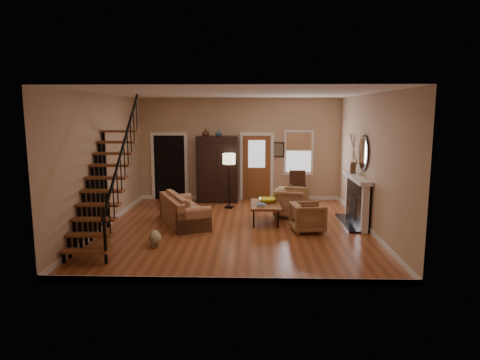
{
  "coord_description": "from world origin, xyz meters",
  "views": [
    {
      "loc": [
        0.41,
        -10.32,
        2.89
      ],
      "look_at": [
        0.1,
        0.4,
        1.15
      ],
      "focal_mm": 32.0,
      "sensor_mm": 36.0,
      "label": 1
    }
  ],
  "objects_px": {
    "sofa": "(184,211)",
    "armchair_left": "(308,217)",
    "armoire": "(217,169)",
    "coffee_table": "(265,213)",
    "armchair_right": "(292,203)",
    "side_chair": "(298,187)",
    "floor_lamp": "(229,181)"
  },
  "relations": [
    {
      "from": "sofa",
      "to": "armchair_right",
      "type": "height_order",
      "value": "armchair_right"
    },
    {
      "from": "armoire",
      "to": "armchair_left",
      "type": "distance_m",
      "value": 4.26
    },
    {
      "from": "coffee_table",
      "to": "armchair_left",
      "type": "bearing_deg",
      "value": -40.5
    },
    {
      "from": "sofa",
      "to": "side_chair",
      "type": "relative_size",
      "value": 1.9
    },
    {
      "from": "armchair_left",
      "to": "side_chair",
      "type": "height_order",
      "value": "side_chair"
    },
    {
      "from": "sofa",
      "to": "floor_lamp",
      "type": "height_order",
      "value": "floor_lamp"
    },
    {
      "from": "armchair_right",
      "to": "floor_lamp",
      "type": "height_order",
      "value": "floor_lamp"
    },
    {
      "from": "armoire",
      "to": "armchair_left",
      "type": "height_order",
      "value": "armoire"
    },
    {
      "from": "sofa",
      "to": "coffee_table",
      "type": "height_order",
      "value": "sofa"
    },
    {
      "from": "armchair_left",
      "to": "floor_lamp",
      "type": "xyz_separation_m",
      "value": [
        -2.04,
        2.5,
        0.47
      ]
    },
    {
      "from": "armoire",
      "to": "armchair_left",
      "type": "xyz_separation_m",
      "value": [
        2.46,
        -3.41,
        -0.7
      ]
    },
    {
      "from": "floor_lamp",
      "to": "armoire",
      "type": "bearing_deg",
      "value": 114.73
    },
    {
      "from": "floor_lamp",
      "to": "side_chair",
      "type": "xyz_separation_m",
      "value": [
        2.13,
        0.71,
        -0.31
      ]
    },
    {
      "from": "coffee_table",
      "to": "sofa",
      "type": "bearing_deg",
      "value": -172.17
    },
    {
      "from": "sofa",
      "to": "floor_lamp",
      "type": "distance_m",
      "value": 2.25
    },
    {
      "from": "side_chair",
      "to": "armchair_right",
      "type": "bearing_deg",
      "value": -101.31
    },
    {
      "from": "armoire",
      "to": "side_chair",
      "type": "xyz_separation_m",
      "value": [
        2.55,
        -0.2,
        -0.54
      ]
    },
    {
      "from": "sofa",
      "to": "coffee_table",
      "type": "distance_m",
      "value": 2.11
    },
    {
      "from": "armoire",
      "to": "side_chair",
      "type": "height_order",
      "value": "armoire"
    },
    {
      "from": "armchair_left",
      "to": "armchair_right",
      "type": "relative_size",
      "value": 0.88
    },
    {
      "from": "armoire",
      "to": "floor_lamp",
      "type": "xyz_separation_m",
      "value": [
        0.42,
        -0.91,
        -0.23
      ]
    },
    {
      "from": "armchair_left",
      "to": "armchair_right",
      "type": "height_order",
      "value": "armchair_right"
    },
    {
      "from": "armchair_right",
      "to": "coffee_table",
      "type": "bearing_deg",
      "value": 144.37
    },
    {
      "from": "armoire",
      "to": "coffee_table",
      "type": "distance_m",
      "value": 3.05
    },
    {
      "from": "coffee_table",
      "to": "armchair_right",
      "type": "distance_m",
      "value": 0.97
    },
    {
      "from": "sofa",
      "to": "armchair_left",
      "type": "bearing_deg",
      "value": -34.76
    },
    {
      "from": "floor_lamp",
      "to": "sofa",
      "type": "bearing_deg",
      "value": -118.41
    },
    {
      "from": "armchair_left",
      "to": "armoire",
      "type": "bearing_deg",
      "value": 28.3
    },
    {
      "from": "sofa",
      "to": "armchair_left",
      "type": "height_order",
      "value": "sofa"
    },
    {
      "from": "armchair_left",
      "to": "floor_lamp",
      "type": "height_order",
      "value": "floor_lamp"
    },
    {
      "from": "sofa",
      "to": "coffee_table",
      "type": "bearing_deg",
      "value": -16.5
    },
    {
      "from": "armoire",
      "to": "side_chair",
      "type": "relative_size",
      "value": 2.06
    }
  ]
}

